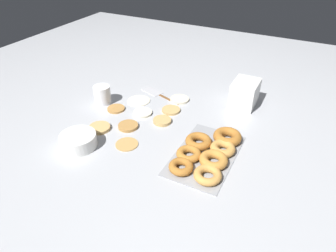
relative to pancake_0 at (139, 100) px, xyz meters
The scene contains 15 objects.
ground_plane 0.23m from the pancake_0, 122.78° to the right, with size 3.00×3.00×0.00m, color #B2B5BA.
pancake_0 is the anchor object (origin of this frame).
pancake_1 0.14m from the pancake_0, 156.95° to the left, with size 0.08×0.08×0.01m, color #B27F42.
pancake_2 0.36m from the pancake_0, 156.04° to the right, with size 0.09×0.09×0.01m, color tan.
pancake_3 0.24m from the pancake_0, 159.75° to the right, with size 0.09×0.09×0.01m, color #B27F42.
pancake_4 0.21m from the pancake_0, 60.77° to the right, with size 0.10×0.10×0.01m, color beige.
pancake_5 0.20m from the pancake_0, 93.41° to the right, with size 0.09×0.09×0.01m, color tan.
pancake_6 0.29m from the pancake_0, behind, with size 0.09×0.09×0.01m, color tan.
pancake_7 0.23m from the pancake_0, 120.44° to the right, with size 0.08×0.08×0.01m, color tan.
pancake_8 0.13m from the pancake_0, 139.89° to the right, with size 0.09×0.09×0.01m, color silver.
donut_tray 0.53m from the pancake_0, 117.53° to the right, with size 0.37×0.22×0.04m.
batter_bowl 0.43m from the pancake_0, behind, with size 0.15×0.15×0.06m.
container_stack 0.53m from the pancake_0, 66.53° to the right, with size 0.16×0.12×0.12m.
paper_cup 0.18m from the pancake_0, 122.98° to the left, with size 0.08×0.08×0.09m.
spatula 0.12m from the pancake_0, 17.47° to the right, with size 0.12×0.26×0.01m.
Camera 1 is at (-1.00, -0.55, 0.76)m, focal length 32.00 mm.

